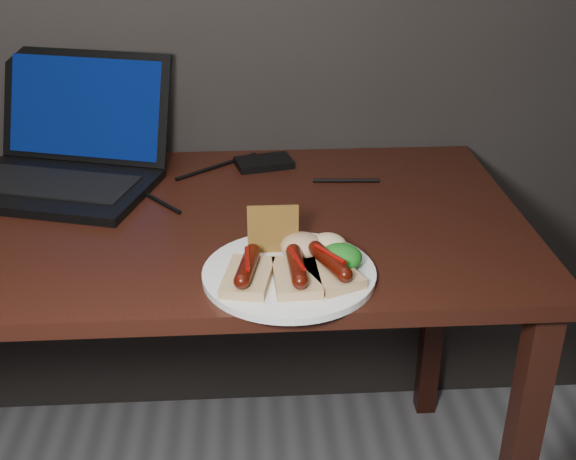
{
  "coord_description": "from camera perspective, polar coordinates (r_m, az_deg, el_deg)",
  "views": [
    {
      "loc": [
        0.18,
        0.13,
        1.34
      ],
      "look_at": [
        0.24,
        1.17,
        0.82
      ],
      "focal_mm": 45.0,
      "sensor_mm": 36.0,
      "label": 1
    }
  ],
  "objects": [
    {
      "name": "bread_sausage_right",
      "position": [
        1.14,
        3.29,
        -2.97
      ],
      "size": [
        0.11,
        0.13,
        0.04
      ],
      "color": "tan",
      "rests_on": "plate"
    },
    {
      "name": "hard_drive",
      "position": [
        1.61,
        -1.92,
        5.34
      ],
      "size": [
        0.14,
        0.1,
        0.02
      ],
      "primitive_type": "cube",
      "rotation": [
        0.0,
        0.0,
        0.24
      ],
      "color": "black",
      "rests_on": "desk"
    },
    {
      "name": "salsa_mound",
      "position": [
        1.2,
        1.09,
        -1.26
      ],
      "size": [
        0.07,
        0.07,
        0.04
      ],
      "primitive_type": "ellipsoid",
      "color": "maroon",
      "rests_on": "plate"
    },
    {
      "name": "desk",
      "position": [
        1.43,
        -10.17,
        -2.2
      ],
      "size": [
        1.4,
        0.7,
        0.75
      ],
      "color": "#33140C",
      "rests_on": "ground"
    },
    {
      "name": "desk_cables",
      "position": [
        1.53,
        -10.85,
        3.63
      ],
      "size": [
        0.95,
        0.31,
        0.01
      ],
      "color": "black",
      "rests_on": "desk"
    },
    {
      "name": "coleslaw_mound",
      "position": [
        1.2,
        3.16,
        -1.2
      ],
      "size": [
        0.06,
        0.06,
        0.04
      ],
      "primitive_type": "ellipsoid",
      "color": "beige",
      "rests_on": "plate"
    },
    {
      "name": "salad_greens",
      "position": [
        1.17,
        4.18,
        -2.15
      ],
      "size": [
        0.07,
        0.07,
        0.04
      ],
      "primitive_type": "ellipsoid",
      "color": "#115110",
      "rests_on": "plate"
    },
    {
      "name": "plate",
      "position": [
        1.17,
        0.09,
        -3.47
      ],
      "size": [
        0.36,
        0.36,
        0.01
      ],
      "primitive_type": "cylinder",
      "rotation": [
        0.0,
        0.0,
        0.34
      ],
      "color": "white",
      "rests_on": "desk"
    },
    {
      "name": "bread_sausage_center",
      "position": [
        1.13,
        0.68,
        -3.36
      ],
      "size": [
        0.07,
        0.12,
        0.04
      ],
      "color": "tan",
      "rests_on": "plate"
    },
    {
      "name": "crispbread",
      "position": [
        1.2,
        -1.19,
        0.07
      ],
      "size": [
        0.08,
        0.01,
        0.08
      ],
      "primitive_type": "cube",
      "color": "olive",
      "rests_on": "plate"
    },
    {
      "name": "laptop",
      "position": [
        1.58,
        -17.15,
        5.52
      ],
      "size": [
        0.46,
        0.43,
        0.25
      ],
      "color": "black",
      "rests_on": "desk"
    },
    {
      "name": "bread_sausage_left",
      "position": [
        1.13,
        -3.21,
        -3.35
      ],
      "size": [
        0.09,
        0.13,
        0.04
      ],
      "color": "tan",
      "rests_on": "plate"
    }
  ]
}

